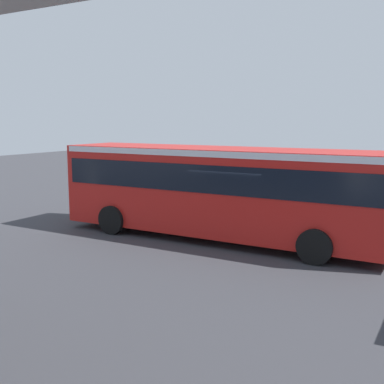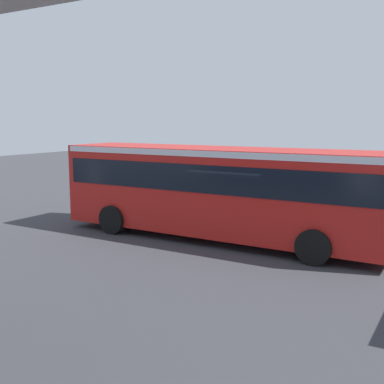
# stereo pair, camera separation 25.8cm
# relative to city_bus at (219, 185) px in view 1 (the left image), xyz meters

# --- Properties ---
(ground) EXTENTS (80.00, 80.00, 0.00)m
(ground) POSITION_rel_city_bus_xyz_m (-0.78, 0.09, -1.88)
(ground) COLOR #38383D
(city_bus) EXTENTS (11.54, 2.85, 3.15)m
(city_bus) POSITION_rel_city_bus_xyz_m (0.00, 0.00, 0.00)
(city_bus) COLOR red
(city_bus) RESTS_ON ground
(lane_dash_leftmost) EXTENTS (2.00, 0.20, 0.01)m
(lane_dash_leftmost) POSITION_rel_city_bus_xyz_m (-4.78, -2.73, -1.88)
(lane_dash_leftmost) COLOR silver
(lane_dash_leftmost) RESTS_ON ground
(lane_dash_left) EXTENTS (2.00, 0.20, 0.01)m
(lane_dash_left) POSITION_rel_city_bus_xyz_m (-0.78, -2.73, -1.88)
(lane_dash_left) COLOR silver
(lane_dash_left) RESTS_ON ground
(lane_dash_centre) EXTENTS (2.00, 0.20, 0.01)m
(lane_dash_centre) POSITION_rel_city_bus_xyz_m (3.22, -2.73, -1.88)
(lane_dash_centre) COLOR silver
(lane_dash_centre) RESTS_ON ground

